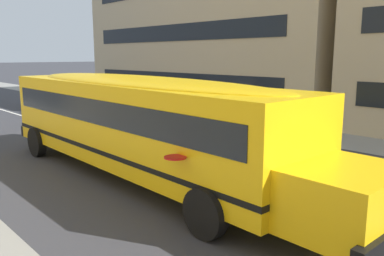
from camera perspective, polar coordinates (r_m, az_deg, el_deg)
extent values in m
plane|color=#38383D|center=(16.19, -9.67, -2.66)|extent=(400.00, 400.00, 0.00)
cube|color=gray|center=(21.18, 7.69, 0.50)|extent=(120.00, 3.00, 0.01)
cube|color=silver|center=(16.19, -9.67, -2.65)|extent=(110.00, 0.16, 0.01)
cube|color=yellow|center=(11.89, -8.23, 0.96)|extent=(11.66, 2.82, 2.32)
cube|color=yellow|center=(7.62, 21.41, -9.59)|extent=(1.72, 2.24, 1.16)
cube|color=black|center=(17.20, -19.13, 0.13)|extent=(0.25, 2.64, 0.38)
cube|color=black|center=(11.83, -8.28, 2.96)|extent=(10.96, 2.85, 0.68)
cube|color=black|center=(12.02, -8.15, -2.27)|extent=(11.68, 2.85, 0.13)
ellipsoid|color=yellow|center=(11.75, -8.38, 6.56)|extent=(11.19, 2.60, 0.38)
cylinder|color=red|center=(8.10, -2.44, -4.24)|extent=(0.47, 0.47, 0.03)
cylinder|color=black|center=(9.96, 13.07, -7.96)|extent=(1.06, 0.31, 1.06)
cylinder|color=black|center=(8.06, 1.92, -12.17)|extent=(1.06, 0.31, 1.06)
cylinder|color=black|center=(16.49, -12.85, -0.66)|extent=(1.06, 0.31, 1.06)
cylinder|color=black|center=(15.41, -21.45, -1.89)|extent=(1.06, 0.31, 1.06)
cube|color=maroon|center=(27.11, -12.25, 3.90)|extent=(3.90, 1.71, 0.70)
cube|color=black|center=(27.17, -12.47, 5.32)|extent=(2.20, 1.57, 0.64)
cylinder|color=black|center=(26.51, -9.20, 3.09)|extent=(0.60, 0.18, 0.60)
cylinder|color=black|center=(25.61, -12.36, 2.73)|extent=(0.60, 0.18, 0.60)
cylinder|color=black|center=(28.69, -12.10, 3.55)|extent=(0.60, 0.18, 0.60)
cylinder|color=black|center=(27.87, -15.10, 3.22)|extent=(0.60, 0.18, 0.60)
cube|color=navy|center=(32.47, -18.66, 4.63)|extent=(3.98, 1.90, 0.70)
cube|color=black|center=(32.55, -18.85, 5.82)|extent=(2.28, 1.67, 0.64)
cylinder|color=black|center=(31.77, -16.18, 4.01)|extent=(0.61, 0.21, 0.60)
cylinder|color=black|center=(30.97, -18.91, 3.71)|extent=(0.61, 0.21, 0.60)
cylinder|color=black|center=(34.04, -18.36, 4.30)|extent=(0.61, 0.21, 0.60)
cylinder|color=black|center=(33.30, -20.95, 4.01)|extent=(0.61, 0.21, 0.60)
cube|color=#C6B28E|center=(31.85, 6.15, 15.37)|extent=(21.45, 12.46, 12.80)
cube|color=black|center=(27.40, -2.73, 6.85)|extent=(18.02, 0.04, 1.10)
cube|color=black|center=(27.39, -2.79, 13.55)|extent=(18.02, 0.04, 1.10)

